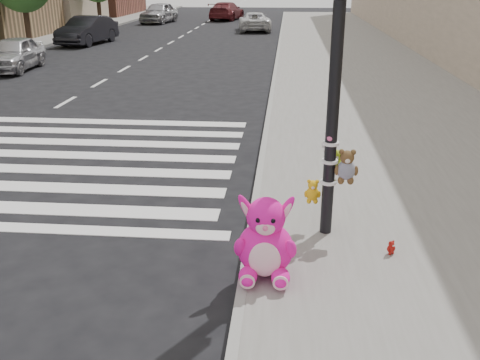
# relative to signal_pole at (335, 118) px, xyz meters

# --- Properties ---
(ground) EXTENTS (120.00, 120.00, 0.00)m
(ground) POSITION_rel_signal_pole_xyz_m (-2.63, -1.81, -1.78)
(ground) COLOR black
(ground) RESTS_ON ground
(sidewalk_near) EXTENTS (7.00, 80.00, 0.14)m
(sidewalk_near) POSITION_rel_signal_pole_xyz_m (2.37, 8.19, -1.71)
(sidewalk_near) COLOR slate
(sidewalk_near) RESTS_ON ground
(curb_edge) EXTENTS (0.12, 80.00, 0.15)m
(curb_edge) POSITION_rel_signal_pole_xyz_m (-1.08, 8.19, -1.71)
(curb_edge) COLOR gray
(curb_edge) RESTS_ON ground
(signal_pole) EXTENTS (0.70, 0.49, 4.00)m
(signal_pole) POSITION_rel_signal_pole_xyz_m (0.00, 0.00, 0.00)
(signal_pole) COLOR black
(signal_pole) RESTS_ON sidewalk_near
(pink_bunny) EXTENTS (0.74, 0.76, 1.05)m
(pink_bunny) POSITION_rel_signal_pole_xyz_m (-0.83, -1.24, -1.21)
(pink_bunny) COLOR #FF15A7
(pink_bunny) RESTS_ON sidewalk_near
(red_teddy) EXTENTS (0.16, 0.15, 0.19)m
(red_teddy) POSITION_rel_signal_pole_xyz_m (0.77, -0.59, -1.54)
(red_teddy) COLOR #A11510
(red_teddy) RESTS_ON sidewalk_near
(car_silver_far) EXTENTS (1.83, 3.90, 1.29)m
(car_silver_far) POSITION_rel_signal_pole_xyz_m (-11.32, 13.53, -1.13)
(car_silver_far) COLOR #ABABB0
(car_silver_far) RESTS_ON ground
(car_dark_far) EXTENTS (2.21, 4.64, 1.47)m
(car_dark_far) POSITION_rel_signal_pole_xyz_m (-11.44, 22.09, -1.04)
(car_dark_far) COLOR black
(car_dark_far) RESTS_ON ground
(car_white_near) EXTENTS (2.46, 4.56, 1.22)m
(car_white_near) POSITION_rel_signal_pole_xyz_m (-2.91, 30.24, -1.17)
(car_white_near) COLOR silver
(car_white_near) RESTS_ON ground
(car_maroon_near) EXTENTS (2.82, 5.24, 1.44)m
(car_maroon_near) POSITION_rel_signal_pole_xyz_m (-5.80, 39.45, -1.05)
(car_maroon_near) COLOR maroon
(car_maroon_near) RESTS_ON ground
(car_silver_deep) EXTENTS (2.49, 4.82, 1.57)m
(car_silver_deep) POSITION_rel_signal_pole_xyz_m (-10.71, 35.93, -0.99)
(car_silver_deep) COLOR #A2A2A7
(car_silver_deep) RESTS_ON ground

